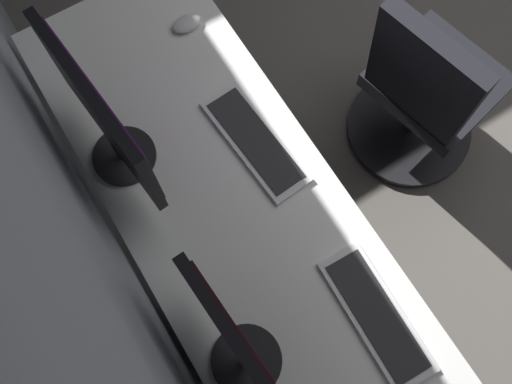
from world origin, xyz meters
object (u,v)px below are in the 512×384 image
(monitor_secondary, at_px, (246,356))
(mouse_main, at_px, (187,23))
(drawer_pedestal, at_px, (274,312))
(keyboard_main, at_px, (255,141))
(keyboard_spare, at_px, (377,316))
(office_chair, at_px, (424,94))
(monitor_primary, at_px, (104,119))

(monitor_secondary, height_order, mouse_main, monitor_secondary)
(drawer_pedestal, xyz_separation_m, keyboard_main, (0.45, -0.20, 0.39))
(monitor_secondary, distance_m, keyboard_main, 0.71)
(keyboard_main, bearing_deg, keyboard_spare, -179.00)
(drawer_pedestal, xyz_separation_m, keyboard_spare, (-0.19, -0.21, 0.39))
(monitor_secondary, relative_size, keyboard_spare, 1.17)
(drawer_pedestal, distance_m, monitor_secondary, 0.67)
(monitor_secondary, relative_size, office_chair, 0.51)
(keyboard_main, bearing_deg, monitor_secondary, 146.47)
(monitor_primary, bearing_deg, keyboard_main, -115.13)
(office_chair, bearing_deg, monitor_primary, 77.60)
(keyboard_main, relative_size, office_chair, 0.44)
(monitor_secondary, bearing_deg, drawer_pedestal, -58.15)
(monitor_secondary, height_order, keyboard_main, monitor_secondary)
(mouse_main, xyz_separation_m, office_chair, (-0.55, -0.69, -0.29))
(monitor_primary, bearing_deg, mouse_main, -51.82)
(mouse_main, bearing_deg, keyboard_spare, 179.13)
(drawer_pedestal, distance_m, mouse_main, 1.04)
(monitor_secondary, bearing_deg, mouse_main, -20.72)
(keyboard_spare, bearing_deg, keyboard_main, 1.00)
(monitor_primary, bearing_deg, monitor_secondary, -179.46)
(monitor_primary, xyz_separation_m, monitor_secondary, (-0.73, -0.01, -0.01))
(monitor_secondary, height_order, office_chair, monitor_secondary)
(monitor_primary, xyz_separation_m, office_chair, (-0.24, -1.09, -0.54))
(monitor_primary, height_order, keyboard_spare, monitor_primary)
(keyboard_spare, bearing_deg, office_chair, -50.70)
(drawer_pedestal, bearing_deg, mouse_main, -13.68)
(drawer_pedestal, distance_m, keyboard_spare, 0.49)
(monitor_primary, relative_size, keyboard_spare, 1.20)
(monitor_primary, distance_m, monitor_secondary, 0.73)
(keyboard_spare, bearing_deg, monitor_secondary, 76.55)
(keyboard_main, xyz_separation_m, mouse_main, (0.49, -0.03, 0.01))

